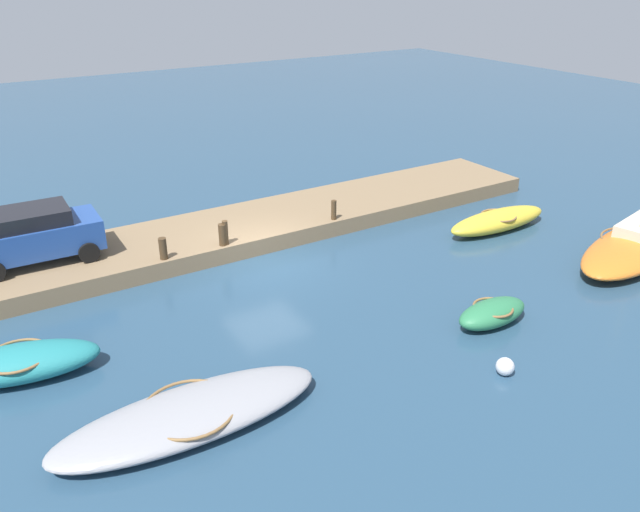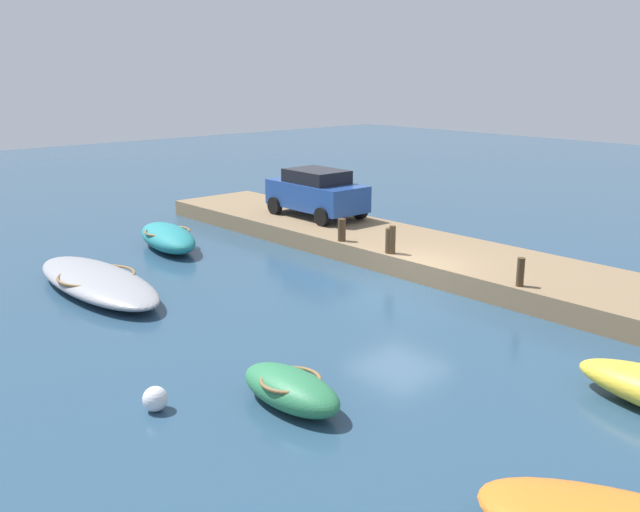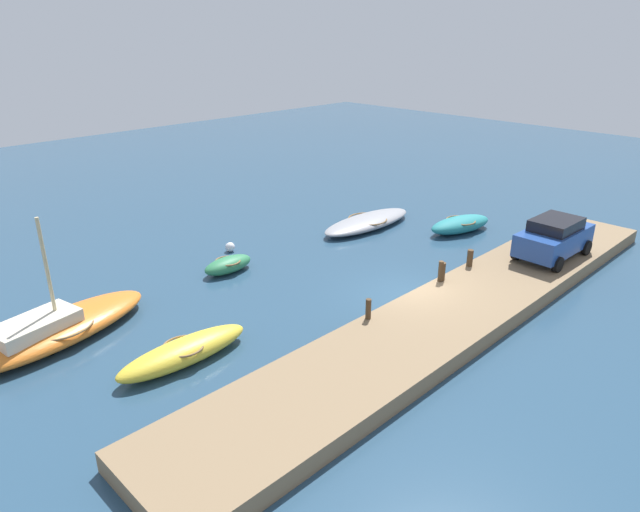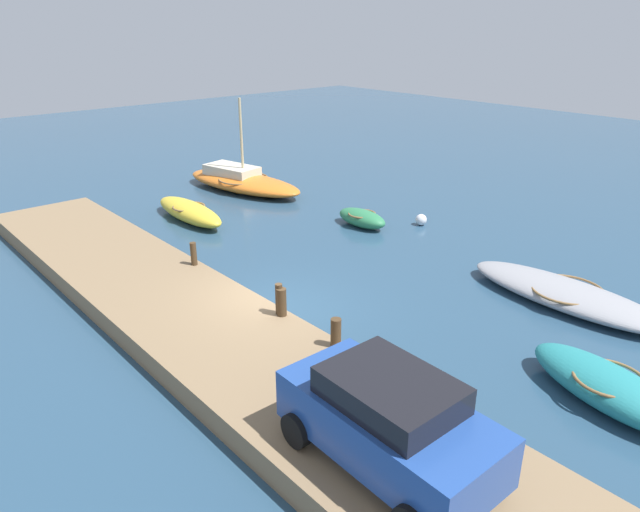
% 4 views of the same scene
% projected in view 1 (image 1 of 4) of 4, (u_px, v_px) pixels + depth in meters
% --- Properties ---
extents(ground_plane, '(84.00, 84.00, 0.00)m').
position_uv_depth(ground_plane, '(264.00, 262.00, 20.82)').
color(ground_plane, navy).
extents(dock_platform, '(25.33, 3.64, 0.59)m').
position_uv_depth(dock_platform, '(234.00, 231.00, 22.47)').
color(dock_platform, '#846B4C').
rests_on(dock_platform, ground_plane).
extents(dinghy_green, '(2.29, 1.11, 0.66)m').
position_uv_depth(dinghy_green, '(492.00, 313.00, 17.10)').
color(dinghy_green, '#2D7A4C').
rests_on(dinghy_green, ground_plane).
extents(rowboat_teal, '(3.91, 2.21, 0.78)m').
position_uv_depth(rowboat_teal, '(19.00, 363.00, 14.84)').
color(rowboat_teal, teal).
rests_on(rowboat_teal, ground_plane).
extents(rowboat_yellow, '(4.49, 1.33, 0.74)m').
position_uv_depth(rowboat_yellow, '(498.00, 220.00, 23.15)').
color(rowboat_yellow, gold).
rests_on(rowboat_yellow, ground_plane).
extents(motorboat_grey, '(5.96, 2.08, 0.58)m').
position_uv_depth(motorboat_grey, '(190.00, 414.00, 13.32)').
color(motorboat_grey, '#939399').
rests_on(motorboat_grey, ground_plane).
extents(sailboat_orange, '(6.98, 3.59, 4.30)m').
position_uv_depth(sailboat_orange, '(638.00, 244.00, 21.03)').
color(sailboat_orange, orange).
rests_on(sailboat_orange, ground_plane).
extents(mooring_post_west, '(0.19, 0.19, 0.72)m').
position_uv_depth(mooring_post_west, '(334.00, 210.00, 22.54)').
color(mooring_post_west, '#47331E').
rests_on(mooring_post_west, dock_platform).
extents(mooring_post_mid_west, '(0.19, 0.19, 0.83)m').
position_uv_depth(mooring_post_mid_west, '(225.00, 233.00, 20.49)').
color(mooring_post_mid_west, '#47331E').
rests_on(mooring_post_mid_west, dock_platform).
extents(mooring_post_mid_east, '(0.25, 0.25, 0.74)m').
position_uv_depth(mooring_post_mid_east, '(222.00, 235.00, 20.46)').
color(mooring_post_mid_east, '#47331E').
rests_on(mooring_post_mid_east, dock_platform).
extents(mooring_post_east, '(0.25, 0.25, 0.70)m').
position_uv_depth(mooring_post_east, '(163.00, 249.00, 19.51)').
color(mooring_post_east, '#47331E').
rests_on(mooring_post_east, dock_platform).
extents(parked_car, '(3.87, 2.08, 1.71)m').
position_uv_depth(parked_car, '(35.00, 234.00, 19.17)').
color(parked_car, '#234793').
rests_on(parked_car, dock_platform).
extents(marker_buoy, '(0.45, 0.45, 0.45)m').
position_uv_depth(marker_buoy, '(505.00, 367.00, 15.02)').
color(marker_buoy, silver).
rests_on(marker_buoy, ground_plane).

